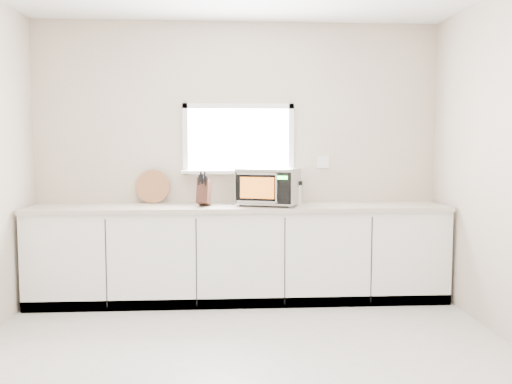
{
  "coord_description": "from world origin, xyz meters",
  "views": [
    {
      "loc": [
        -0.16,
        -3.42,
        1.48
      ],
      "look_at": [
        0.15,
        1.55,
        1.06
      ],
      "focal_mm": 38.0,
      "sensor_mm": 36.0,
      "label": 1
    }
  ],
  "objects": [
    {
      "name": "knife_block",
      "position": [
        -0.34,
        1.67,
        1.06
      ],
      "size": [
        0.15,
        0.24,
        0.33
      ],
      "rotation": [
        0.0,
        0.0,
        -0.19
      ],
      "color": "#412017",
      "rests_on": "countertop"
    },
    {
      "name": "ground",
      "position": [
        0.0,
        0.0,
        0.0
      ],
      "size": [
        4.0,
        4.0,
        0.0
      ],
      "primitive_type": "plane",
      "color": "beige",
      "rests_on": "ground"
    },
    {
      "name": "cutting_board",
      "position": [
        -0.84,
        1.94,
        1.08
      ],
      "size": [
        0.33,
        0.08,
        0.33
      ],
      "primitive_type": "cylinder",
      "rotation": [
        1.4,
        0.0,
        0.0
      ],
      "color": "#935739",
      "rests_on": "countertop"
    },
    {
      "name": "back_wall",
      "position": [
        0.0,
        2.0,
        1.36
      ],
      "size": [
        4.0,
        0.17,
        2.7
      ],
      "color": "#BAA594",
      "rests_on": "ground"
    },
    {
      "name": "coffee_grinder",
      "position": [
        0.54,
        1.74,
        1.03
      ],
      "size": [
        0.16,
        0.16,
        0.23
      ],
      "rotation": [
        0.0,
        0.0,
        0.2
      ],
      "color": "#AEB0B5",
      "rests_on": "countertop"
    },
    {
      "name": "cabinets",
      "position": [
        0.0,
        1.7,
        0.44
      ],
      "size": [
        3.92,
        0.6,
        0.88
      ],
      "primitive_type": "cube",
      "color": "white",
      "rests_on": "ground"
    },
    {
      "name": "countertop",
      "position": [
        0.0,
        1.69,
        0.9
      ],
      "size": [
        3.92,
        0.64,
        0.04
      ],
      "primitive_type": "cube",
      "color": "beige",
      "rests_on": "cabinets"
    },
    {
      "name": "microwave",
      "position": [
        0.28,
        1.69,
        1.1
      ],
      "size": [
        0.65,
        0.58,
        0.35
      ],
      "rotation": [
        0.0,
        0.0,
        -0.34
      ],
      "color": "black",
      "rests_on": "countertop"
    }
  ]
}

